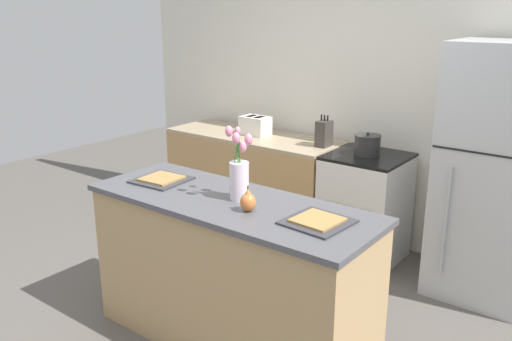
% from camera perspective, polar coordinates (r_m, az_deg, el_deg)
% --- Properties ---
extents(ground_plane, '(10.00, 10.00, 0.00)m').
position_cam_1_polar(ground_plane, '(3.59, -2.53, -17.49)').
color(ground_plane, '#59544F').
extents(back_wall, '(5.20, 0.08, 2.70)m').
position_cam_1_polar(back_wall, '(4.72, 13.12, 8.22)').
color(back_wall, silver).
rests_on(back_wall, ground_plane).
extents(kitchen_island, '(1.80, 0.66, 0.95)m').
position_cam_1_polar(kitchen_island, '(3.35, -2.64, -10.76)').
color(kitchen_island, tan).
rests_on(kitchen_island, ground_plane).
extents(back_counter, '(1.68, 0.60, 0.89)m').
position_cam_1_polar(back_counter, '(5.13, -0.28, -1.07)').
color(back_counter, tan).
rests_on(back_counter, ground_plane).
extents(stove_range, '(0.60, 0.61, 0.89)m').
position_cam_1_polar(stove_range, '(4.55, 11.39, -3.80)').
color(stove_range, silver).
rests_on(stove_range, ground_plane).
extents(refrigerator, '(0.68, 0.67, 1.82)m').
position_cam_1_polar(refrigerator, '(4.11, 23.69, -0.36)').
color(refrigerator, '#B7BABC').
rests_on(refrigerator, ground_plane).
extents(flower_vase, '(0.13, 0.14, 0.44)m').
position_cam_1_polar(flower_vase, '(3.12, -1.77, -0.36)').
color(flower_vase, silver).
rests_on(flower_vase, kitchen_island).
extents(pear_figurine, '(0.09, 0.09, 0.15)m').
position_cam_1_polar(pear_figurine, '(2.97, -0.84, -3.25)').
color(pear_figurine, '#C66B33').
rests_on(pear_figurine, kitchen_island).
extents(plate_setting_left, '(0.34, 0.34, 0.02)m').
position_cam_1_polar(plate_setting_left, '(3.55, -9.92, -0.92)').
color(plate_setting_left, '#333338').
rests_on(plate_setting_left, kitchen_island).
extents(plate_setting_right, '(0.34, 0.34, 0.02)m').
position_cam_1_polar(plate_setting_right, '(2.84, 6.49, -5.33)').
color(plate_setting_right, '#333338').
rests_on(plate_setting_right, kitchen_island).
extents(toaster, '(0.28, 0.18, 0.17)m').
position_cam_1_polar(toaster, '(5.00, -0.08, 4.76)').
color(toaster, silver).
rests_on(toaster, back_counter).
extents(cooking_pot, '(0.21, 0.21, 0.19)m').
position_cam_1_polar(cooking_pot, '(4.41, 11.64, 2.68)').
color(cooking_pot, '#2D2D2D').
rests_on(cooking_pot, stove_range).
extents(knife_block, '(0.10, 0.14, 0.27)m').
position_cam_1_polar(knife_block, '(4.61, 7.17, 3.88)').
color(knife_block, '#3D3833').
rests_on(knife_block, back_counter).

